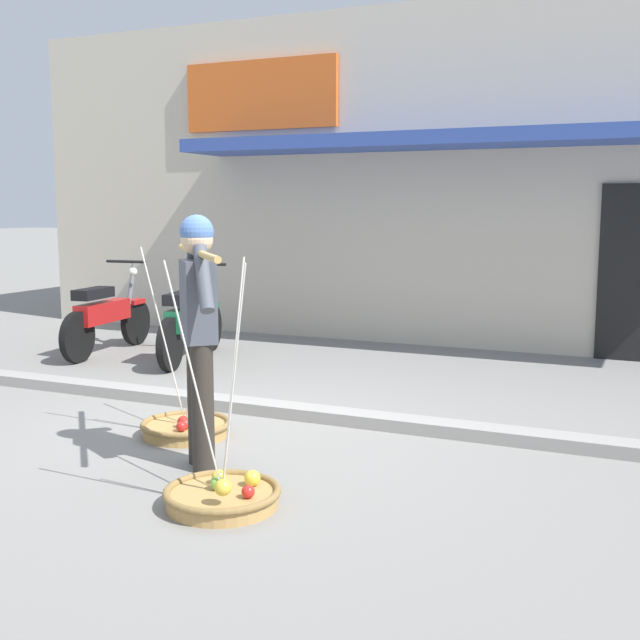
{
  "coord_description": "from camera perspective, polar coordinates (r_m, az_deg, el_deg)",
  "views": [
    {
      "loc": [
        2.99,
        -5.09,
        1.75
      ],
      "look_at": [
        0.49,
        0.6,
        0.85
      ],
      "focal_mm": 44.32,
      "sensor_mm": 36.0,
      "label": 1
    }
  ],
  "objects": [
    {
      "name": "ground_plane",
      "position": [
        6.16,
        -6.54,
        -8.32
      ],
      "size": [
        90.0,
        90.0,
        0.0
      ],
      "primitive_type": "plane",
      "color": "gray"
    },
    {
      "name": "storefront_building",
      "position": [
        12.22,
        13.97,
        9.65
      ],
      "size": [
        13.0,
        6.0,
        4.2
      ],
      "color": "beige",
      "rests_on": "ground"
    },
    {
      "name": "motorcycle_nearest_shop",
      "position": [
        9.71,
        -15.19,
        0.27
      ],
      "size": [
        0.54,
        1.82,
        1.09
      ],
      "color": "black",
      "rests_on": "ground"
    },
    {
      "name": "sidewalk_curb",
      "position": [
        6.74,
        -3.53,
        -6.39
      ],
      "size": [
        20.0,
        0.24,
        0.1
      ],
      "primitive_type": "cube",
      "color": "gray",
      "rests_on": "ground"
    },
    {
      "name": "motorcycle_second_in_row",
      "position": [
        9.05,
        -9.35,
        -0.11
      ],
      "size": [
        0.57,
        1.8,
        1.09
      ],
      "color": "black",
      "rests_on": "ground"
    },
    {
      "name": "fruit_vendor",
      "position": [
        5.27,
        -8.75,
        -0.3
      ],
      "size": [
        1.03,
        1.17,
        1.7
      ],
      "color": "#2D2823",
      "rests_on": "ground"
    },
    {
      "name": "fruit_basket_left_side",
      "position": [
        6.19,
        -9.66,
        -7.6
      ],
      "size": [
        0.7,
        0.7,
        1.45
      ],
      "color": "#B2894C",
      "rests_on": "ground"
    },
    {
      "name": "fruit_basket_right_side",
      "position": [
        4.77,
        -7.03,
        -12.4
      ],
      "size": [
        0.7,
        0.7,
        1.45
      ],
      "color": "#B2894C",
      "rests_on": "ground"
    }
  ]
}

